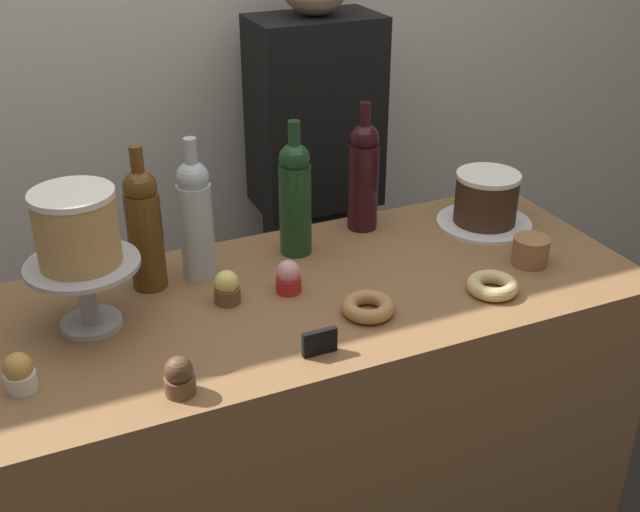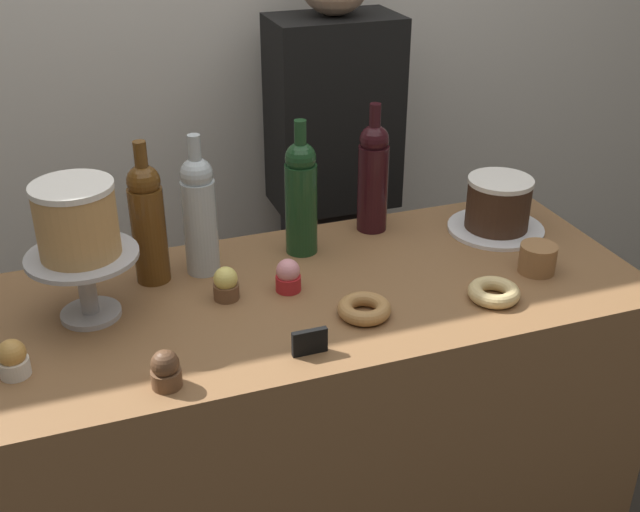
{
  "view_description": "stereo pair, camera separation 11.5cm",
  "coord_description": "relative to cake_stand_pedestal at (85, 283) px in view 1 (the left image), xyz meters",
  "views": [
    {
      "loc": [
        -0.61,
        -1.37,
        1.82
      ],
      "look_at": [
        0.0,
        0.0,
        1.03
      ],
      "focal_mm": 44.17,
      "sensor_mm": 36.0,
      "label": 1
    },
    {
      "loc": [
        -0.5,
        -1.41,
        1.82
      ],
      "look_at": [
        0.0,
        0.0,
        1.03
      ],
      "focal_mm": 44.17,
      "sensor_mm": 36.0,
      "label": 2
    }
  ],
  "objects": [
    {
      "name": "back_wall",
      "position": [
        0.49,
        0.83,
        0.25
      ],
      "size": [
        6.0,
        0.05,
        2.6
      ],
      "color": "silver",
      "rests_on": "ground_plane"
    },
    {
      "name": "display_counter",
      "position": [
        0.49,
        -0.05,
        -0.57
      ],
      "size": [
        1.44,
        0.61,
        0.95
      ],
      "color": "brown",
      "rests_on": "ground_plane"
    },
    {
      "name": "cake_stand_pedestal",
      "position": [
        0.0,
        0.0,
        0.0
      ],
      "size": [
        0.22,
        0.22,
        0.15
      ],
      "color": "#B2B2B7",
      "rests_on": "display_counter"
    },
    {
      "name": "white_layer_cake",
      "position": [
        0.0,
        -0.0,
        0.12
      ],
      "size": [
        0.16,
        0.16,
        0.15
      ],
      "color": "tan",
      "rests_on": "cake_stand_pedestal"
    },
    {
      "name": "silver_serving_platter",
      "position": [
        1.0,
        0.07,
        -0.09
      ],
      "size": [
        0.24,
        0.24,
        0.01
      ],
      "color": "white",
      "rests_on": "display_counter"
    },
    {
      "name": "chocolate_round_cake",
      "position": [
        1.0,
        0.07,
        -0.02
      ],
      "size": [
        0.16,
        0.16,
        0.13
      ],
      "color": "#3D2619",
      "rests_on": "silver_serving_platter"
    },
    {
      "name": "wine_bottle_clear",
      "position": [
        0.26,
        0.11,
        0.05
      ],
      "size": [
        0.08,
        0.08,
        0.33
      ],
      "color": "#B2BCC1",
      "rests_on": "display_counter"
    },
    {
      "name": "wine_bottle_amber",
      "position": [
        0.15,
        0.11,
        0.05
      ],
      "size": [
        0.08,
        0.08,
        0.33
      ],
      "color": "#5B3814",
      "rests_on": "display_counter"
    },
    {
      "name": "wine_bottle_green",
      "position": [
        0.5,
        0.13,
        0.05
      ],
      "size": [
        0.08,
        0.08,
        0.33
      ],
      "color": "#193D1E",
      "rests_on": "display_counter"
    },
    {
      "name": "wine_bottle_dark_red",
      "position": [
        0.71,
        0.19,
        0.05
      ],
      "size": [
        0.08,
        0.08,
        0.33
      ],
      "color": "black",
      "rests_on": "display_counter"
    },
    {
      "name": "cupcake_chocolate",
      "position": [
        0.11,
        -0.29,
        -0.06
      ],
      "size": [
        0.06,
        0.06,
        0.07
      ],
      "color": "brown",
      "rests_on": "display_counter"
    },
    {
      "name": "cupcake_caramel",
      "position": [
        -0.15,
        -0.16,
        -0.06
      ],
      "size": [
        0.06,
        0.06,
        0.07
      ],
      "color": "white",
      "rests_on": "display_counter"
    },
    {
      "name": "cupcake_strawberry",
      "position": [
        0.42,
        -0.04,
        -0.06
      ],
      "size": [
        0.06,
        0.06,
        0.07
      ],
      "color": "red",
      "rests_on": "display_counter"
    },
    {
      "name": "cupcake_lemon",
      "position": [
        0.28,
        -0.02,
        -0.06
      ],
      "size": [
        0.06,
        0.06,
        0.07
      ],
      "color": "brown",
      "rests_on": "display_counter"
    },
    {
      "name": "donut_glazed",
      "position": [
        0.82,
        -0.22,
        -0.08
      ],
      "size": [
        0.11,
        0.11,
        0.03
      ],
      "color": "#E0C17F",
      "rests_on": "display_counter"
    },
    {
      "name": "donut_maple",
      "position": [
        0.53,
        -0.19,
        -0.08
      ],
      "size": [
        0.11,
        0.11,
        0.03
      ],
      "color": "#B27F47",
      "rests_on": "display_counter"
    },
    {
      "name": "cookie_stack",
      "position": [
        0.98,
        -0.15,
        -0.07
      ],
      "size": [
        0.08,
        0.08,
        0.07
      ],
      "color": "olive",
      "rests_on": "display_counter"
    },
    {
      "name": "price_sign_chalkboard",
      "position": [
        0.38,
        -0.28,
        -0.07
      ],
      "size": [
        0.07,
        0.01,
        0.05
      ],
      "color": "black",
      "rests_on": "display_counter"
    },
    {
      "name": "barista_figure",
      "position": [
        0.75,
        0.59,
        -0.21
      ],
      "size": [
        0.36,
        0.22,
        1.6
      ],
      "color": "black",
      "rests_on": "ground_plane"
    }
  ]
}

